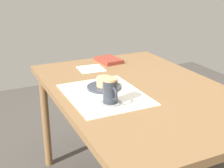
{
  "coord_description": "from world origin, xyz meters",
  "views": [
    {
      "loc": [
        1.3,
        -0.77,
        1.31
      ],
      "look_at": [
        -0.0,
        -0.16,
        0.77
      ],
      "focal_mm": 50.0,
      "sensor_mm": 36.0,
      "label": 1
    }
  ],
  "objects_px": {
    "dining_table": "(140,101)",
    "pastry": "(104,81)",
    "small_book": "(109,60)",
    "pastry_plate": "(104,87)",
    "coffee_mug": "(111,91)"
  },
  "relations": [
    {
      "from": "dining_table",
      "to": "small_book",
      "type": "bearing_deg",
      "value": 173.48
    },
    {
      "from": "small_book",
      "to": "pastry",
      "type": "bearing_deg",
      "value": -33.02
    },
    {
      "from": "dining_table",
      "to": "small_book",
      "type": "height_order",
      "value": "small_book"
    },
    {
      "from": "dining_table",
      "to": "pastry",
      "type": "xyz_separation_m",
      "value": [
        -0.08,
        -0.17,
        0.11
      ]
    },
    {
      "from": "coffee_mug",
      "to": "small_book",
      "type": "height_order",
      "value": "coffee_mug"
    },
    {
      "from": "coffee_mug",
      "to": "pastry_plate",
      "type": "bearing_deg",
      "value": 164.99
    },
    {
      "from": "pastry_plate",
      "to": "coffee_mug",
      "type": "bearing_deg",
      "value": -15.01
    },
    {
      "from": "dining_table",
      "to": "small_book",
      "type": "relative_size",
      "value": 7.15
    },
    {
      "from": "coffee_mug",
      "to": "small_book",
      "type": "xyz_separation_m",
      "value": [
        -0.63,
        0.28,
        -0.05
      ]
    },
    {
      "from": "pastry",
      "to": "small_book",
      "type": "xyz_separation_m",
      "value": [
        -0.44,
        0.23,
        -0.03
      ]
    },
    {
      "from": "pastry_plate",
      "to": "pastry",
      "type": "bearing_deg",
      "value": 0.0
    },
    {
      "from": "dining_table",
      "to": "pastry_plate",
      "type": "relative_size",
      "value": 7.37
    },
    {
      "from": "dining_table",
      "to": "coffee_mug",
      "type": "relative_size",
      "value": 11.12
    },
    {
      "from": "pastry",
      "to": "small_book",
      "type": "height_order",
      "value": "pastry"
    },
    {
      "from": "pastry_plate",
      "to": "pastry",
      "type": "height_order",
      "value": "pastry"
    }
  ]
}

